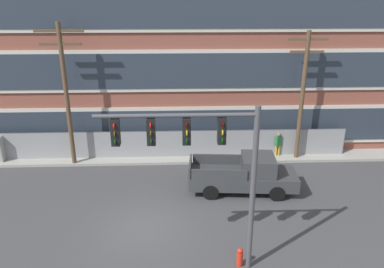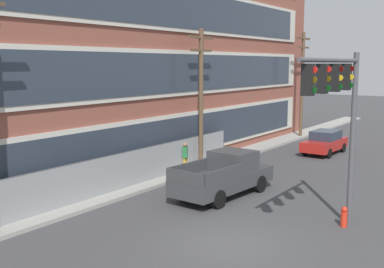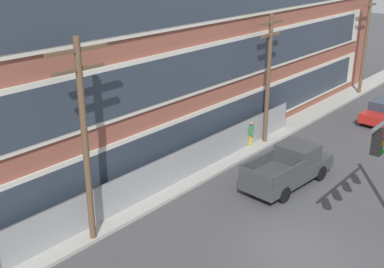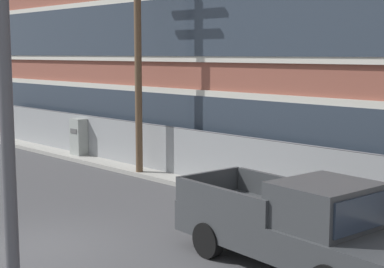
{
  "view_description": "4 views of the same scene",
  "coord_description": "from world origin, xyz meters",
  "views": [
    {
      "loc": [
        1.59,
        -14.33,
        9.79
      ],
      "look_at": [
        2.25,
        2.53,
        3.51
      ],
      "focal_mm": 35.0,
      "sensor_mm": 36.0,
      "label": 1
    },
    {
      "loc": [
        -13.51,
        -7.71,
        6.03
      ],
      "look_at": [
        0.66,
        2.0,
        3.5
      ],
      "focal_mm": 45.0,
      "sensor_mm": 36.0,
      "label": 2
    },
    {
      "loc": [
        -15.26,
        -7.38,
        11.33
      ],
      "look_at": [
        -0.12,
        5.36,
        3.74
      ],
      "focal_mm": 45.0,
      "sensor_mm": 36.0,
      "label": 3
    },
    {
      "loc": [
        12.09,
        -6.57,
        4.51
      ],
      "look_at": [
        0.05,
        4.9,
        2.23
      ],
      "focal_mm": 55.0,
      "sensor_mm": 36.0,
      "label": 4
    }
  ],
  "objects": [
    {
      "name": "brick_mill_building",
      "position": [
        -0.43,
        12.59,
        7.29
      ],
      "size": [
        55.12,
        9.23,
        14.56
      ],
      "color": "brown",
      "rests_on": "ground"
    },
    {
      "name": "chain_link_fence",
      "position": [
        -2.56,
        7.52,
        0.96
      ],
      "size": [
        29.55,
        0.06,
        1.89
      ],
      "color": "gray",
      "rests_on": "ground"
    },
    {
      "name": "sedan_red",
      "position": [
        17.82,
        2.93,
        0.8
      ],
      "size": [
        4.31,
        1.95,
        1.56
      ],
      "color": "#AD1E19",
      "rests_on": "ground"
    },
    {
      "name": "utility_pole_midblock",
      "position": [
        9.04,
        7.13,
        4.39
      ],
      "size": [
        2.31,
        0.26,
        7.94
      ],
      "color": "brown",
      "rests_on": "ground"
    },
    {
      "name": "utility_pole_far_east",
      "position": [
        23.54,
        6.93,
        4.72
      ],
      "size": [
        2.57,
        0.26,
        8.49
      ],
      "color": "brown",
      "rests_on": "ground"
    },
    {
      "name": "utility_pole_near_corner",
      "position": [
        -4.79,
        6.81,
        4.73
      ],
      "size": [
        2.69,
        0.26,
        8.47
      ],
      "color": "brown",
      "rests_on": "ground"
    },
    {
      "name": "ground_plane",
      "position": [
        0.0,
        0.0,
        0.0
      ],
      "size": [
        160.0,
        160.0,
        0.0
      ],
      "primitive_type": "plane",
      "color": "#424244"
    },
    {
      "name": "pedestrian_near_cabinet",
      "position": [
        7.91,
        7.42,
        0.97
      ],
      "size": [
        0.47,
        0.4,
        1.69
      ],
      "color": "#B7932D",
      "rests_on": "ground"
    },
    {
      "name": "pickup_truck_dark_grey",
      "position": [
        5.07,
        3.19,
        0.95
      ],
      "size": [
        5.77,
        2.47,
        2.0
      ],
      "color": "#383A3D",
      "rests_on": "ground"
    },
    {
      "name": "sidewalk_building_side",
      "position": [
        0.0,
        7.43,
        0.08
      ],
      "size": [
        80.0,
        1.68,
        0.16
      ],
      "primitive_type": "cube",
      "color": "#9E9B93",
      "rests_on": "ground"
    }
  ]
}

